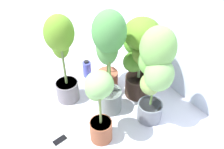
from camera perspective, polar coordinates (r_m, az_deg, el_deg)
name	(u,v)px	position (r m, az deg, el deg)	size (l,w,h in m)	color
ground_plane	(94,114)	(2.30, -4.11, -9.12)	(8.00, 8.00, 0.00)	silver
potted_plant_back_left	(107,51)	(2.37, -1.27, 5.40)	(0.32, 0.26, 0.71)	#984B34
potted_plant_back_right	(155,70)	(1.92, 9.91, 1.11)	(0.40, 0.36, 0.91)	slate
potted_plant_front_right	(99,101)	(1.84, -2.99, -6.22)	(0.35, 0.30, 0.68)	brown
potted_plant_back_center	(139,52)	(2.20, 6.35, 5.27)	(0.47, 0.46, 0.81)	#34231B
potted_plant_center	(109,55)	(1.97, -0.74, 4.56)	(0.34, 0.35, 0.98)	slate
potted_plant_front_left	(62,53)	(2.17, -11.47, 4.90)	(0.30, 0.26, 0.88)	slate
cell_phone	(60,140)	(2.14, -11.93, -14.61)	(0.09, 0.15, 0.01)	white
nutrient_bottle	(87,69)	(2.67, -5.80, 1.30)	(0.09, 0.09, 0.19)	#4950BC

